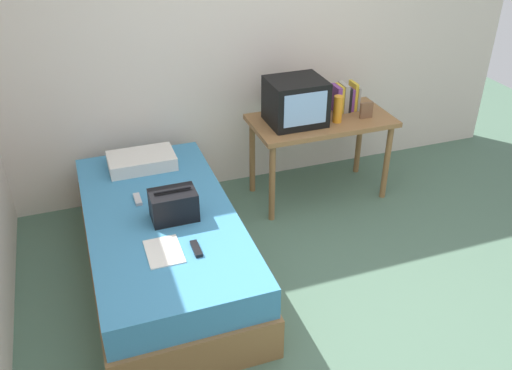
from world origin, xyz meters
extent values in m
plane|color=#4C6B56|center=(0.00, 0.00, 0.00)|extent=(8.00, 8.00, 0.00)
cube|color=beige|center=(0.00, 2.00, 1.30)|extent=(5.20, 0.10, 2.60)
cube|color=olive|center=(-0.93, 0.84, 0.15)|extent=(1.00, 2.00, 0.30)
cube|color=teal|center=(-0.93, 0.84, 0.41)|extent=(0.97, 1.94, 0.22)
cube|color=olive|center=(0.55, 1.47, 0.70)|extent=(1.16, 0.60, 0.04)
cylinder|color=olive|center=(0.03, 1.23, 0.34)|extent=(0.05, 0.05, 0.68)
cylinder|color=olive|center=(1.07, 1.23, 0.34)|extent=(0.05, 0.05, 0.68)
cylinder|color=olive|center=(0.03, 1.71, 0.34)|extent=(0.05, 0.05, 0.68)
cylinder|color=olive|center=(1.07, 1.71, 0.34)|extent=(0.05, 0.05, 0.68)
cube|color=black|center=(0.31, 1.48, 0.90)|extent=(0.44, 0.38, 0.36)
cube|color=#8CB2E0|center=(0.31, 1.28, 0.91)|extent=(0.35, 0.01, 0.26)
cylinder|color=orange|center=(0.64, 1.37, 0.83)|extent=(0.07, 0.07, 0.22)
cube|color=#7A3D89|center=(0.72, 1.57, 0.83)|extent=(0.04, 0.15, 0.22)
cube|color=gold|center=(0.75, 1.57, 0.84)|extent=(0.02, 0.14, 0.23)
cube|color=gray|center=(0.79, 1.57, 0.84)|extent=(0.04, 0.15, 0.23)
cube|color=black|center=(0.82, 1.57, 0.83)|extent=(0.02, 0.16, 0.21)
cube|color=#7A3D89|center=(0.85, 1.57, 0.82)|extent=(0.03, 0.14, 0.19)
cube|color=gold|center=(0.88, 1.57, 0.84)|extent=(0.03, 0.14, 0.24)
cube|color=gray|center=(0.90, 1.57, 0.82)|extent=(0.02, 0.15, 0.20)
cube|color=brown|center=(0.89, 1.36, 0.79)|extent=(0.11, 0.02, 0.13)
cube|color=silver|center=(-0.93, 1.53, 0.57)|extent=(0.50, 0.31, 0.10)
cube|color=black|center=(-0.85, 0.75, 0.62)|extent=(0.30, 0.20, 0.20)
cylinder|color=black|center=(-0.85, 0.75, 0.73)|extent=(0.24, 0.02, 0.02)
cube|color=white|center=(-0.99, 0.42, 0.52)|extent=(0.21, 0.29, 0.01)
cube|color=black|center=(-0.80, 0.37, 0.53)|extent=(0.04, 0.16, 0.02)
cube|color=#B7B7BC|center=(-1.04, 1.05, 0.53)|extent=(0.04, 0.14, 0.02)
camera|label=1|loc=(-1.34, -2.25, 2.56)|focal=38.51mm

